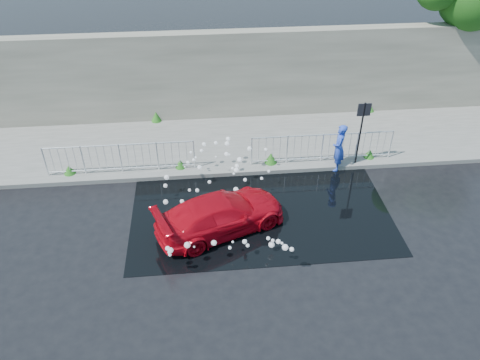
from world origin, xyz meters
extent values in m
plane|color=black|center=(0.00, 0.00, 0.00)|extent=(90.00, 90.00, 0.00)
cube|color=#5D5D59|center=(0.00, 5.00, 0.07)|extent=(30.00, 4.00, 0.15)
cube|color=#5D5D59|center=(0.00, 3.00, 0.08)|extent=(30.00, 0.25, 0.16)
cube|color=#605E51|center=(0.00, 7.20, 1.90)|extent=(30.00, 0.60, 3.50)
cube|color=black|center=(0.50, 1.00, 0.01)|extent=(8.00, 5.00, 0.01)
cylinder|color=black|center=(4.20, 3.10, 1.25)|extent=(0.06, 0.06, 2.50)
cube|color=black|center=(4.20, 3.10, 2.25)|extent=(0.45, 0.04, 0.45)
cylinder|color=#332114|center=(10.00, 8.20, 2.50)|extent=(0.36, 0.36, 5.00)
cylinder|color=silver|center=(-6.50, 3.35, 0.70)|extent=(0.05, 0.05, 1.10)
cylinder|color=silver|center=(-1.50, 3.35, 0.70)|extent=(0.05, 0.05, 1.10)
cylinder|color=silver|center=(-4.00, 3.35, 1.22)|extent=(5.00, 0.04, 0.04)
cylinder|color=silver|center=(-4.00, 3.35, 0.27)|extent=(5.00, 0.04, 0.04)
cylinder|color=silver|center=(0.50, 3.35, 0.70)|extent=(0.05, 0.05, 1.10)
cylinder|color=silver|center=(5.50, 3.35, 0.70)|extent=(0.05, 0.05, 1.10)
cylinder|color=silver|center=(3.00, 3.35, 1.22)|extent=(5.00, 0.04, 0.04)
cylinder|color=silver|center=(3.00, 3.35, 0.27)|extent=(5.00, 0.04, 0.04)
cone|color=#165316|center=(-5.80, 3.40, 0.30)|extent=(0.40, 0.40, 0.31)
cone|color=#165316|center=(-2.00, 3.40, 0.31)|extent=(0.36, 0.36, 0.32)
cone|color=#165316|center=(1.20, 3.40, 0.34)|extent=(0.44, 0.44, 0.39)
cone|color=#165316|center=(4.80, 3.40, 0.31)|extent=(0.38, 0.38, 0.32)
cone|color=#165316|center=(-3.00, 6.90, 0.36)|extent=(0.42, 0.42, 0.41)
cone|color=#165316|center=(6.00, 6.90, 0.28)|extent=(0.34, 0.34, 0.26)
sphere|color=white|center=(-1.04, 1.82, 0.59)|extent=(0.12, 0.12, 0.12)
sphere|color=white|center=(-0.77, 2.86, 0.86)|extent=(0.06, 0.06, 0.06)
sphere|color=white|center=(-1.24, 3.19, 0.92)|extent=(0.12, 0.12, 0.12)
sphere|color=white|center=(-0.35, 3.29, 1.09)|extent=(0.16, 0.16, 0.16)
sphere|color=white|center=(-1.11, 1.39, 0.24)|extent=(0.14, 0.14, 0.14)
sphere|color=white|center=(-2.40, 2.08, 0.68)|extent=(0.16, 0.16, 0.16)
sphere|color=white|center=(-1.80, 2.38, 0.85)|extent=(0.07, 0.07, 0.07)
sphere|color=white|center=(-0.41, 2.83, 0.97)|extent=(0.15, 0.15, 0.15)
sphere|color=white|center=(-0.79, 1.48, 0.32)|extent=(0.16, 0.16, 0.16)
sphere|color=white|center=(-0.32, 2.90, 0.89)|extent=(0.09, 0.09, 0.09)
sphere|color=white|center=(-0.30, 3.54, 1.13)|extent=(0.15, 0.15, 0.15)
sphere|color=white|center=(0.20, 1.32, 0.42)|extent=(0.12, 0.12, 0.12)
sphere|color=white|center=(-1.03, 1.33, 0.41)|extent=(0.16, 0.16, 0.16)
sphere|color=white|center=(0.11, 1.82, 0.60)|extent=(0.12, 0.12, 0.12)
sphere|color=white|center=(-1.93, 1.28, 0.29)|extent=(0.13, 0.13, 0.13)
sphere|color=white|center=(0.65, 1.84, 0.60)|extent=(0.10, 0.10, 0.10)
sphere|color=white|center=(-0.74, 3.34, 1.11)|extent=(0.13, 0.13, 0.13)
sphere|color=white|center=(-0.14, 2.24, 0.70)|extent=(0.17, 0.17, 0.17)
sphere|color=white|center=(0.53, 1.42, 0.38)|extent=(0.14, 0.14, 0.14)
sphere|color=white|center=(-1.68, 1.56, 0.51)|extent=(0.10, 0.10, 0.10)
sphere|color=white|center=(-1.71, 2.71, 0.80)|extent=(0.11, 0.11, 0.11)
sphere|color=white|center=(0.00, 2.51, 0.92)|extent=(0.17, 0.17, 0.17)
sphere|color=white|center=(0.39, 3.07, 0.99)|extent=(0.16, 0.16, 0.16)
sphere|color=white|center=(-0.45, 1.36, 0.35)|extent=(0.12, 0.12, 0.12)
sphere|color=white|center=(-0.10, 2.39, 0.77)|extent=(0.14, 0.14, 0.14)
sphere|color=white|center=(-2.45, 1.87, 0.51)|extent=(0.13, 0.13, 0.13)
sphere|color=white|center=(-1.44, 1.54, 0.49)|extent=(0.13, 0.13, 0.13)
sphere|color=white|center=(-1.59, 3.00, 1.00)|extent=(0.09, 0.09, 0.09)
sphere|color=white|center=(-1.14, 3.36, 1.07)|extent=(0.14, 0.14, 0.14)
sphere|color=white|center=(-0.25, 2.38, 0.68)|extent=(0.09, 0.09, 0.09)
sphere|color=white|center=(-0.19, 1.56, 0.36)|extent=(0.15, 0.15, 0.15)
sphere|color=white|center=(-2.43, 1.21, 0.37)|extent=(0.16, 0.16, 0.16)
sphere|color=white|center=(-1.33, 2.49, 0.72)|extent=(0.15, 0.15, 0.15)
sphere|color=white|center=(-0.23, 2.13, 0.64)|extent=(0.08, 0.08, 0.08)
sphere|color=white|center=(0.95, 3.05, 0.94)|extent=(0.11, 0.11, 0.11)
sphere|color=white|center=(-0.21, 1.56, 0.42)|extent=(0.16, 0.16, 0.16)
sphere|color=white|center=(-1.45, 2.92, 0.84)|extent=(0.08, 0.08, 0.08)
sphere|color=white|center=(-0.85, 1.24, 0.30)|extent=(0.15, 0.15, 0.15)
sphere|color=white|center=(-1.50, 2.58, 0.97)|extent=(0.11, 0.11, 0.11)
sphere|color=white|center=(0.94, 2.20, 0.62)|extent=(0.10, 0.10, 0.10)
sphere|color=white|center=(-2.21, -1.49, 0.82)|extent=(0.10, 0.10, 0.10)
sphere|color=white|center=(0.77, -1.72, 0.94)|extent=(0.17, 0.17, 0.17)
sphere|color=white|center=(-0.52, -0.89, 0.46)|extent=(0.07, 0.07, 0.07)
sphere|color=white|center=(-2.21, -1.46, 0.70)|extent=(0.09, 0.09, 0.09)
sphere|color=white|center=(-0.12, -1.05, 0.45)|extent=(0.11, 0.11, 0.11)
sphere|color=white|center=(0.95, -1.73, 0.86)|extent=(0.12, 0.12, 0.12)
sphere|color=white|center=(-2.24, -1.55, 1.02)|extent=(0.12, 0.12, 0.12)
sphere|color=white|center=(-1.04, -1.10, 0.68)|extent=(0.15, 0.15, 0.15)
sphere|color=white|center=(0.65, -1.43, 0.88)|extent=(0.13, 0.13, 0.13)
sphere|color=white|center=(0.50, -1.40, 0.90)|extent=(0.09, 0.09, 0.09)
sphere|color=white|center=(0.81, -1.16, 0.55)|extent=(0.08, 0.08, 0.08)
sphere|color=white|center=(0.57, -0.89, 0.26)|extent=(0.17, 0.17, 0.17)
sphere|color=white|center=(-1.58, -1.16, 0.63)|extent=(0.06, 0.06, 0.06)
sphere|color=white|center=(-0.20, -1.03, 0.58)|extent=(0.14, 0.14, 0.14)
sphere|color=white|center=(-0.63, -1.34, 0.69)|extent=(0.09, 0.09, 0.09)
sphere|color=white|center=(-1.75, -1.20, 0.76)|extent=(0.17, 0.17, 0.17)
sphere|color=white|center=(0.47, -0.91, 0.53)|extent=(0.11, 0.11, 0.11)
sphere|color=white|center=(-2.20, -1.30, 0.70)|extent=(0.16, 0.16, 0.16)
imported|color=#B40714|center=(-0.77, 0.22, 0.57)|extent=(4.21, 2.96, 1.13)
imported|color=blue|center=(3.49, 3.00, 0.87)|extent=(0.60, 0.74, 1.75)
camera|label=1|loc=(-1.23, -10.32, 9.39)|focal=35.00mm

